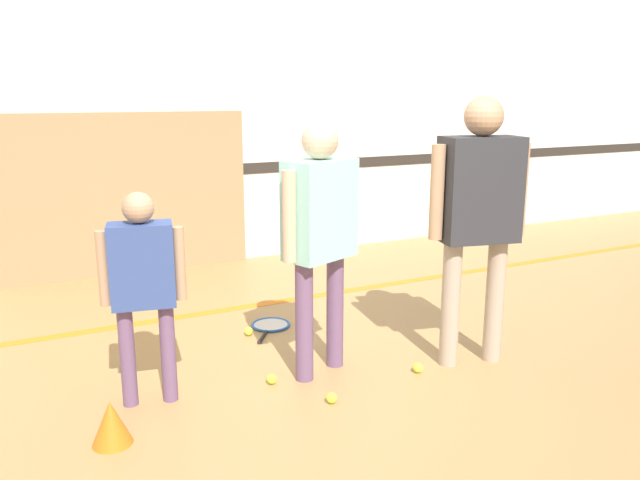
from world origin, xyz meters
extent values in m
plane|color=#A87F4C|center=(0.00, 0.00, 0.00)|extent=(16.00, 16.00, 0.00)
cube|color=silver|center=(0.00, 3.17, 1.60)|extent=(16.00, 0.06, 3.20)
cube|color=#2D2823|center=(0.00, 3.13, 1.02)|extent=(16.00, 0.01, 0.12)
cube|color=#9E7F56|center=(-0.55, 3.11, 0.83)|extent=(2.56, 0.05, 1.66)
cube|color=orange|center=(0.00, 1.56, 0.00)|extent=(14.40, 0.10, 0.01)
cylinder|color=#6B4C70|center=(0.04, 0.04, 0.40)|extent=(0.12, 0.12, 0.80)
cylinder|color=#6B4C70|center=(0.33, 0.15, 0.40)|extent=(0.12, 0.12, 0.80)
cube|color=#99D8D1|center=(0.18, 0.10, 1.12)|extent=(0.53, 0.41, 0.63)
sphere|color=#DBAD89|center=(0.18, 0.10, 1.55)|extent=(0.23, 0.23, 0.23)
cylinder|color=#DBAD89|center=(-0.07, 0.00, 1.11)|extent=(0.08, 0.08, 0.57)
cylinder|color=#DBAD89|center=(0.44, 0.20, 1.11)|extent=(0.08, 0.08, 0.57)
cylinder|color=#6B4C70|center=(-1.04, 0.20, 0.31)|extent=(0.09, 0.09, 0.62)
cylinder|color=#6B4C70|center=(-0.81, 0.15, 0.31)|extent=(0.09, 0.09, 0.62)
cube|color=#334784|center=(-0.93, 0.18, 0.87)|extent=(0.40, 0.27, 0.49)
sphere|color=tan|center=(-0.93, 0.18, 1.20)|extent=(0.18, 0.18, 0.18)
cylinder|color=tan|center=(-1.14, 0.22, 0.86)|extent=(0.06, 0.06, 0.44)
cylinder|color=tan|center=(-0.72, 0.13, 0.86)|extent=(0.06, 0.06, 0.44)
cylinder|color=tan|center=(1.36, -0.26, 0.44)|extent=(0.13, 0.13, 0.87)
cylinder|color=tan|center=(1.04, -0.19, 0.44)|extent=(0.13, 0.13, 0.87)
cube|color=#2D2D33|center=(1.20, -0.22, 1.22)|extent=(0.56, 0.39, 0.69)
sphere|color=tan|center=(1.20, -0.22, 1.69)|extent=(0.25, 0.25, 0.25)
cylinder|color=tan|center=(1.49, -0.29, 1.21)|extent=(0.09, 0.09, 0.62)
cylinder|color=tan|center=(0.91, -0.16, 1.21)|extent=(0.09, 0.09, 0.62)
torus|color=blue|center=(0.21, 1.04, 0.01)|extent=(0.44, 0.44, 0.02)
cylinder|color=silver|center=(0.21, 1.04, 0.01)|extent=(0.27, 0.27, 0.01)
cylinder|color=black|center=(0.06, 0.83, 0.01)|extent=(0.15, 0.20, 0.02)
sphere|color=black|center=(-0.01, 0.73, 0.01)|extent=(0.03, 0.03, 0.03)
sphere|color=#CCE038|center=(0.05, -0.33, 0.03)|extent=(0.07, 0.07, 0.07)
sphere|color=#CCE038|center=(-0.02, 0.92, 0.03)|extent=(0.07, 0.07, 0.07)
sphere|color=#CCE038|center=(-0.18, 0.07, 0.03)|extent=(0.07, 0.07, 0.07)
sphere|color=#CCE038|center=(0.77, -0.21, 0.03)|extent=(0.07, 0.07, 0.07)
cone|color=orange|center=(-1.21, -0.20, 0.12)|extent=(0.22, 0.22, 0.25)
camera|label=1|loc=(-1.55, -3.40, 1.84)|focal=35.00mm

